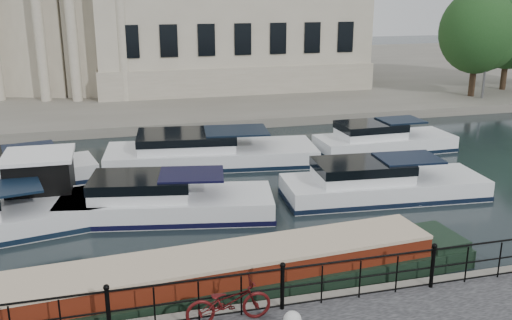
{
  "coord_description": "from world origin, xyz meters",
  "views": [
    {
      "loc": [
        -3.74,
        -13.71,
        7.86
      ],
      "look_at": [
        0.5,
        2.0,
        3.0
      ],
      "focal_mm": 40.0,
      "sensor_mm": 36.0,
      "label": 1
    }
  ],
  "objects": [
    {
      "name": "far_bank",
      "position": [
        0.0,
        39.0,
        0.28
      ],
      "size": [
        120.0,
        42.0,
        0.55
      ],
      "primitive_type": "cube",
      "color": "#6B665B",
      "rests_on": "ground_plane"
    },
    {
      "name": "bicycle",
      "position": [
        -1.35,
        -2.48,
        1.07
      ],
      "size": [
        2.01,
        0.75,
        1.05
      ],
      "primitive_type": "imported",
      "rotation": [
        0.0,
        0.0,
        1.6
      ],
      "color": "#430C0C",
      "rests_on": "near_quay"
    },
    {
      "name": "narrowboat",
      "position": [
        -1.0,
        -0.29,
        0.37
      ],
      "size": [
        14.89,
        3.03,
        1.54
      ],
      "rotation": [
        0.0,
        0.0,
        0.07
      ],
      "color": "black",
      "rests_on": "ground_plane"
    },
    {
      "name": "cabin_cruisers",
      "position": [
        -0.24,
        8.55,
        0.37
      ],
      "size": [
        26.01,
        10.66,
        1.99
      ],
      "color": "white",
      "rests_on": "ground_plane"
    },
    {
      "name": "ground_plane",
      "position": [
        0.0,
        0.0,
        0.0
      ],
      "size": [
        160.0,
        160.0,
        0.0
      ],
      "primitive_type": "plane",
      "color": "black",
      "rests_on": "ground"
    },
    {
      "name": "railing",
      "position": [
        0.0,
        -2.25,
        1.2
      ],
      "size": [
        24.14,
        0.14,
        1.22
      ],
      "color": "black",
      "rests_on": "near_quay"
    },
    {
      "name": "civic_building",
      "position": [
        -1.0,
        34.71,
        7.04
      ],
      "size": [
        53.55,
        31.84,
        16.85
      ],
      "color": "#ADA38C",
      "rests_on": "far_bank"
    },
    {
      "name": "harbour_hut",
      "position": [
        -6.24,
        7.73,
        0.95
      ],
      "size": [
        3.44,
        2.89,
        2.21
      ],
      "rotation": [
        0.0,
        0.0,
        -0.02
      ],
      "color": "#6B665B",
      "rests_on": "ground_plane"
    }
  ]
}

